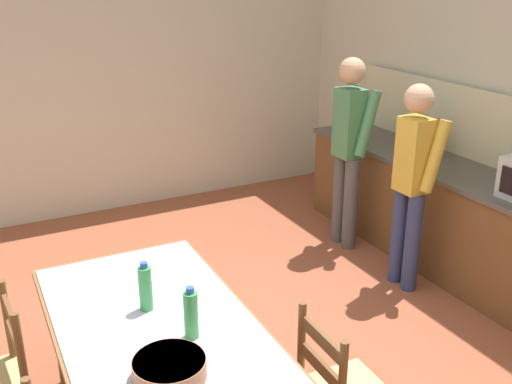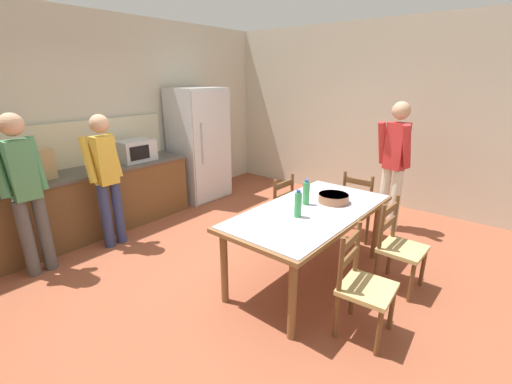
{
  "view_description": "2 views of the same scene",
  "coord_description": "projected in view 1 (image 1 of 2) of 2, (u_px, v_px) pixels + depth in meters",
  "views": [
    {
      "loc": [
        2.8,
        -1.36,
        2.44
      ],
      "look_at": [
        -0.11,
        0.14,
        1.2
      ],
      "focal_mm": 42.0,
      "sensor_mm": 36.0,
      "label": 1
    },
    {
      "loc": [
        -2.45,
        -2.22,
        2.05
      ],
      "look_at": [
        -0.01,
        -0.26,
        0.99
      ],
      "focal_mm": 24.0,
      "sensor_mm": 36.0,
      "label": 2
    }
  ],
  "objects": [
    {
      "name": "bottle_near_centre",
      "position": [
        145.0,
        288.0,
        3.05
      ],
      "size": [
        0.07,
        0.07,
        0.27
      ],
      "color": "green",
      "rests_on": "dining_table"
    },
    {
      "name": "serving_bowl",
      "position": [
        169.0,
        367.0,
        2.57
      ],
      "size": [
        0.32,
        0.32,
        0.09
      ],
      "color": "#9E6642",
      "rests_on": "dining_table"
    },
    {
      "name": "person_at_counter",
      "position": [
        412.0,
        177.0,
        4.58
      ],
      "size": [
        0.41,
        0.28,
        1.64
      ],
      "rotation": [
        0.0,
        0.0,
        1.57
      ],
      "color": "navy",
      "rests_on": "ground"
    },
    {
      "name": "kitchen_counter",
      "position": [
        444.0,
        215.0,
        5.11
      ],
      "size": [
        3.15,
        0.66,
        0.89
      ],
      "color": "brown",
      "rests_on": "ground"
    },
    {
      "name": "paper_bag",
      "position": [
        421.0,
        136.0,
        5.16
      ],
      "size": [
        0.24,
        0.16,
        0.36
      ],
      "primitive_type": "cube",
      "color": "tan",
      "rests_on": "kitchen_counter"
    },
    {
      "name": "person_at_sink",
      "position": [
        349.0,
        144.0,
        5.28
      ],
      "size": [
        0.43,
        0.3,
        1.73
      ],
      "rotation": [
        0.0,
        0.0,
        1.57
      ],
      "color": "#4C4C4C",
      "rests_on": "ground"
    },
    {
      "name": "bottle_off_centre",
      "position": [
        191.0,
        314.0,
        2.82
      ],
      "size": [
        0.07,
        0.07,
        0.27
      ],
      "color": "green",
      "rests_on": "dining_table"
    },
    {
      "name": "counter_splashback",
      "position": [
        482.0,
        127.0,
        4.98
      ],
      "size": [
        3.11,
        0.03,
        0.6
      ],
      "primitive_type": "cube",
      "color": "beige",
      "rests_on": "kitchen_counter"
    },
    {
      "name": "wall_left",
      "position": [
        98.0,
        72.0,
        5.97
      ],
      "size": [
        0.12,
        5.2,
        2.9
      ],
      "primitive_type": "cube",
      "color": "beige",
      "rests_on": "ground"
    },
    {
      "name": "dining_table",
      "position": [
        162.0,
        346.0,
        2.92
      ],
      "size": [
        1.95,
        0.99,
        0.78
      ],
      "rotation": [
        0.0,
        0.0,
        -0.02
      ],
      "color": "brown",
      "rests_on": "ground"
    },
    {
      "name": "ground_plane",
      "position": [
        244.0,
        379.0,
        3.77
      ],
      "size": [
        8.32,
        8.32,
        0.0
      ],
      "primitive_type": "plane",
      "color": "brown"
    }
  ]
}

